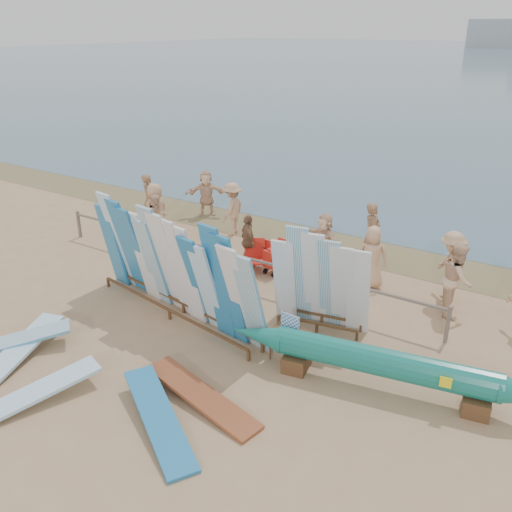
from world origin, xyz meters
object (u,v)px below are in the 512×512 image
Objects in this scene: side_surfboard_rack at (321,284)px; vendor_table at (289,345)px; beachgoer_11 at (206,193)px; beachgoer_3 at (232,209)px; outrigger_canoe at (383,364)px; beachgoer_4 at (248,241)px; beach_chair_left at (263,260)px; beach_chair_right at (254,262)px; flat_board_e at (8,351)px; flat_board_a at (18,360)px; beachgoer_1 at (149,199)px; flat_board_d at (160,426)px; beachgoer_9 at (450,266)px; beachgoer_8 at (457,279)px; flat_board_c at (202,402)px; flat_board_b at (30,405)px; beachgoer_5 at (324,240)px; stroller at (276,260)px; beachgoer_7 at (372,233)px; beachgoer_0 at (156,210)px; beachgoer_2 at (158,217)px; main_surfboard_rack at (174,269)px; beachgoer_6 at (372,257)px.

side_surfboard_rack reaches higher than vendor_table.
beachgoer_3 is at bearing -69.30° from beachgoer_11.
beachgoer_4 is (-5.39, 3.46, 0.21)m from outrigger_canoe.
beach_chair_left is 0.86× the size of beach_chair_right.
beachgoer_3 is at bearing -8.38° from beachgoer_4.
outrigger_canoe is 3.58× the size of beachgoer_3.
flat_board_e reaches higher than flat_board_a.
flat_board_d is at bearing -161.65° from beachgoer_1.
beachgoer_8 is at bearing -9.40° from beachgoer_9.
flat_board_c is at bearing 17.67° from flat_board_d.
beachgoer_8 is (0.32, -0.66, -0.01)m from beachgoer_9.
beachgoer_9 reaches higher than beachgoer_3.
beachgoer_9 is (5.36, 8.52, 0.92)m from flat_board_b.
beachgoer_3 is (-1.98, 9.39, 0.89)m from flat_board_b.
flat_board_b is 1.71× the size of beachgoer_5.
beachgoer_11 is at bearing 159.65° from stroller.
stroller is 0.52× the size of beachgoer_7.
beachgoer_0 is at bearing 175.01° from beach_chair_left.
beachgoer_8 is at bearing 34.62° from side_surfboard_rack.
beachgoer_7 is (0.39, 8.79, 0.92)m from flat_board_d.
flat_board_e is 9.87m from beachgoer_11.
beachgoer_2 is at bearing -153.18° from beachgoer_1.
flat_board_e is 6.90m from beachgoer_4.
flat_board_e is at bearing 121.03° from flat_board_d.
beachgoer_8 is at bearing 15.63° from stroller.
beachgoer_3 is at bearing -165.33° from beachgoer_5.
beachgoer_8 reaches higher than beachgoer_5.
flat_board_b is 1.77× the size of beachgoer_2.
beachgoer_4 is (-2.88, -2.19, -0.13)m from beachgoer_7.
outrigger_canoe reaches higher than flat_board_d.
beachgoer_4 is (-2.50, 6.59, 0.78)m from flat_board_d.
beach_chair_left is 0.47× the size of beachgoer_11.
flat_board_a reaches higher than flat_board_c.
stroller is 4.84m from beachgoer_0.
vendor_table is 9.63m from beachgoer_1.
vendor_table is at bearing -46.88° from beachgoer_5.
flat_board_a is (-4.75, -4.64, -1.14)m from side_surfboard_rack.
main_surfboard_rack reaches higher than flat_board_c.
main_surfboard_rack is 3.25× the size of beachgoer_6.
beachgoer_0 is at bearing 147.51° from outrigger_canoe.
beachgoer_0 reaches higher than vendor_table.
main_surfboard_rack is 3.04× the size of beachgoer_9.
vendor_table is at bearing 16.45° from flat_board_a.
flat_board_d is at bearing 20.27° from beachgoer_3.
beachgoer_11 is at bearing -173.72° from beachgoer_0.
flat_board_e is 7.06m from beachgoer_2.
flat_board_e is at bearing -166.69° from outrigger_canoe.
vendor_table is 0.41× the size of flat_board_d.
beachgoer_3 is (-7.30, 5.40, 0.31)m from outrigger_canoe.
beachgoer_8 is at bearing -113.56° from beachgoer_7.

